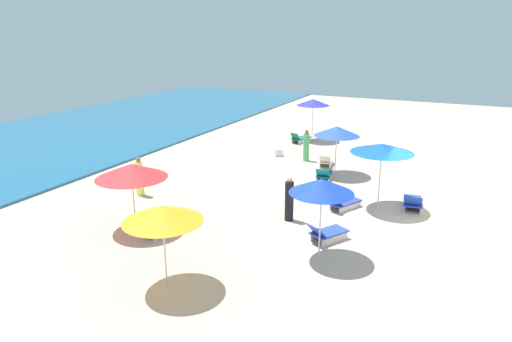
% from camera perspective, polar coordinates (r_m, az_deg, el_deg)
% --- Properties ---
extents(ground_plane, '(60.00, 60.00, 0.00)m').
position_cam_1_polar(ground_plane, '(18.47, 19.34, -5.50)').
color(ground_plane, beige).
extents(ocean, '(60.00, 15.09, 0.12)m').
position_cam_1_polar(ocean, '(30.22, -27.89, 2.18)').
color(ocean, '#20618A').
rests_on(ocean, ground_plane).
extents(umbrella_0, '(2.15, 2.15, 2.34)m').
position_cam_1_polar(umbrella_0, '(12.53, -11.33, -5.12)').
color(umbrella_0, silver).
rests_on(umbrella_0, ground_plane).
extents(umbrella_1, '(2.16, 2.16, 2.36)m').
position_cam_1_polar(umbrella_1, '(22.42, 9.83, 4.82)').
color(umbrella_1, silver).
rests_on(umbrella_1, ground_plane).
extents(lounge_chair_1_0, '(1.43, 0.84, 0.70)m').
position_cam_1_polar(lounge_chair_1_0, '(21.93, 8.28, -0.42)').
color(lounge_chair_1_0, silver).
rests_on(lounge_chair_1_0, ground_plane).
extents(lounge_chair_1_1, '(1.44, 0.77, 0.70)m').
position_cam_1_polar(lounge_chair_1_1, '(24.20, 8.57, 1.24)').
color(lounge_chair_1_1, silver).
rests_on(lounge_chair_1_1, ground_plane).
extents(umbrella_2, '(2.47, 2.47, 2.36)m').
position_cam_1_polar(umbrella_2, '(16.52, -14.96, 0.02)').
color(umbrella_2, silver).
rests_on(umbrella_2, ground_plane).
extents(lounge_chair_2_0, '(1.62, 1.17, 0.75)m').
position_cam_1_polar(lounge_chair_2_0, '(16.38, -11.38, -6.82)').
color(lounge_chair_2_0, silver).
rests_on(lounge_chair_2_0, ground_plane).
extents(umbrella_3, '(2.05, 2.05, 2.59)m').
position_cam_1_polar(umbrella_3, '(29.33, 6.98, 8.32)').
color(umbrella_3, silver).
rests_on(umbrella_3, ground_plane).
extents(lounge_chair_3_0, '(1.48, 0.99, 0.70)m').
position_cam_1_polar(lounge_chair_3_0, '(28.99, 5.38, 3.98)').
color(lounge_chair_3_0, silver).
rests_on(lounge_chair_3_0, ground_plane).
extents(umbrella_4, '(2.41, 2.41, 2.58)m').
position_cam_1_polar(umbrella_4, '(18.43, 15.13, 2.70)').
color(umbrella_4, silver).
rests_on(umbrella_4, ground_plane).
extents(lounge_chair_4_0, '(1.64, 0.88, 0.72)m').
position_cam_1_polar(lounge_chair_4_0, '(19.27, 18.56, -3.60)').
color(lounge_chair_4_0, silver).
rests_on(lounge_chair_4_0, ground_plane).
extents(lounge_chair_4_1, '(1.62, 1.18, 0.69)m').
position_cam_1_polar(lounge_chair_4_1, '(18.59, 10.60, -3.81)').
color(lounge_chair_4_1, silver).
rests_on(lounge_chair_4_1, ground_plane).
extents(umbrella_5, '(1.95, 1.95, 2.54)m').
position_cam_1_polar(umbrella_5, '(13.94, 8.02, -1.83)').
color(umbrella_5, silver).
rests_on(umbrella_5, ground_plane).
extents(lounge_chair_5_0, '(1.52, 1.24, 0.70)m').
position_cam_1_polar(lounge_chair_5_0, '(15.78, 8.62, -7.47)').
color(lounge_chair_5_0, silver).
rests_on(lounge_chair_5_0, ground_plane).
extents(beachgoer_0, '(0.42, 0.42, 1.69)m').
position_cam_1_polar(beachgoer_0, '(24.88, 6.14, 3.02)').
color(beachgoer_0, '#4DB76C').
rests_on(beachgoer_0, ground_plane).
extents(beachgoer_1, '(0.42, 0.42, 1.66)m').
position_cam_1_polar(beachgoer_1, '(20.18, -14.02, -0.79)').
color(beachgoer_1, '#EAEF62').
rests_on(beachgoer_1, ground_plane).
extents(beachgoer_2, '(0.45, 0.45, 1.67)m').
position_cam_1_polar(beachgoer_2, '(17.08, 4.07, -3.56)').
color(beachgoer_2, black).
rests_on(beachgoer_2, ground_plane).
extents(cooler_box_0, '(0.52, 0.55, 0.39)m').
position_cam_1_polar(cooler_box_0, '(25.85, 2.75, 2.26)').
color(cooler_box_0, white).
rests_on(cooler_box_0, ground_plane).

